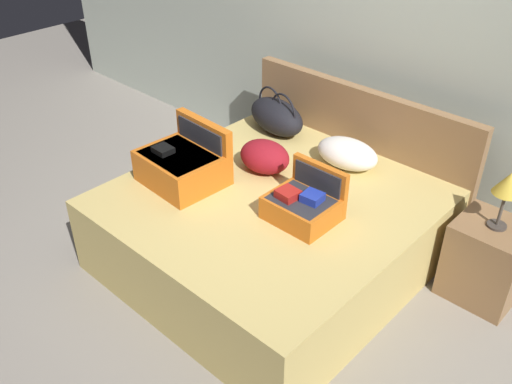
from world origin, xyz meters
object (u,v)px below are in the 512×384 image
object	(u,v)px
duffel_bag	(277,116)
pillow_near_headboard	(265,157)
hard_case_large	(183,164)
hard_case_medium	(304,204)
bed	(270,230)
pillow_center_head	(347,153)
table_lamp	(508,186)
nightstand	(486,261)

from	to	relation	value
duffel_bag	pillow_near_headboard	world-z (taller)	duffel_bag
hard_case_large	pillow_near_headboard	size ratio (longest dim) A/B	1.48
pillow_near_headboard	hard_case_medium	bearing A→B (deg)	-24.81
hard_case_medium	bed	bearing A→B (deg)	172.47
hard_case_large	pillow_center_head	world-z (taller)	hard_case_large
hard_case_medium	pillow_near_headboard	distance (m)	0.60
duffel_bag	table_lamp	distance (m)	1.78
hard_case_large	pillow_center_head	distance (m)	1.13
duffel_bag	pillow_center_head	distance (m)	0.71
bed	pillow_center_head	size ratio (longest dim) A/B	4.17
duffel_bag	pillow_near_headboard	distance (m)	0.59
hard_case_medium	pillow_near_headboard	xyz separation A→B (m)	(-0.55, 0.25, 0.01)
duffel_bag	table_lamp	xyz separation A→B (m)	(1.77, -0.02, 0.15)
table_lamp	pillow_near_headboard	bearing A→B (deg)	-161.82
pillow_center_head	nightstand	distance (m)	1.13
bed	pillow_near_headboard	bearing A→B (deg)	139.41
hard_case_large	duffel_bag	bearing A→B (deg)	94.83
hard_case_large	pillow_near_headboard	bearing A→B (deg)	60.73
pillow_center_head	table_lamp	distance (m)	1.09
duffel_bag	nightstand	distance (m)	1.82
table_lamp	hard_case_medium	bearing A→B (deg)	-141.09
hard_case_large	duffel_bag	size ratio (longest dim) A/B	0.93
nightstand	table_lamp	size ratio (longest dim) A/B	1.43
bed	nightstand	bearing A→B (deg)	29.81
pillow_center_head	nightstand	size ratio (longest dim) A/B	0.84
hard_case_large	duffel_bag	world-z (taller)	hard_case_large
bed	hard_case_large	xyz separation A→B (m)	(-0.55, -0.26, 0.41)
pillow_center_head	nightstand	world-z (taller)	pillow_center_head
hard_case_large	table_lamp	xyz separation A→B (m)	(1.75, 0.95, 0.15)
bed	hard_case_medium	world-z (taller)	hard_case_medium
pillow_near_headboard	table_lamp	xyz separation A→B (m)	(1.45, 0.47, 0.17)
hard_case_medium	nightstand	distance (m)	1.22
nightstand	duffel_bag	bearing A→B (deg)	179.32
hard_case_large	table_lamp	size ratio (longest dim) A/B	1.43
hard_case_medium	pillow_center_head	distance (m)	0.71
hard_case_large	pillow_center_head	xyz separation A→B (m)	(0.68, 0.91, -0.04)
hard_case_medium	nightstand	bearing A→B (deg)	39.07
nightstand	table_lamp	distance (m)	0.56
table_lamp	nightstand	bearing A→B (deg)	0.00
nightstand	pillow_center_head	bearing A→B (deg)	-178.01
pillow_near_headboard	nightstand	bearing A→B (deg)	18.18
bed	hard_case_large	distance (m)	0.73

